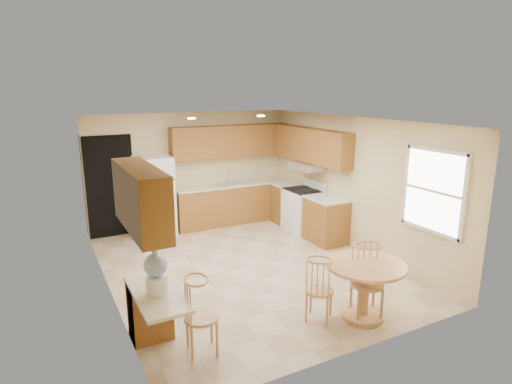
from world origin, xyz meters
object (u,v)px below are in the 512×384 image
refrigerator (154,196)px  stove (303,210)px  chair_desk (204,311)px  water_crock (156,273)px  chair_table_a (323,285)px  dining_table (364,282)px  chair_table_b (373,277)px

refrigerator → stove: size_ratio=1.52×
stove → chair_desk: (-3.47, -3.18, 0.09)m
water_crock → chair_desk: bearing=-30.5°
chair_table_a → dining_table: bearing=30.6°
stove → dining_table: bearing=-110.9°
chair_table_a → chair_table_b: chair_table_b is taller
water_crock → dining_table: bearing=-9.9°
dining_table → chair_table_a: 0.57m
dining_table → stove: bearing=69.1°
water_crock → chair_table_b: bearing=-11.7°
refrigerator → chair_table_b: (1.63, -4.70, -0.22)m
chair_table_b → water_crock: bearing=11.4°
dining_table → chair_table_b: 0.15m
refrigerator → chair_table_a: size_ratio=1.92×
refrigerator → chair_desk: size_ratio=1.81×
refrigerator → stove: 3.14m
chair_table_a → chair_table_b: (0.60, -0.26, 0.08)m
stove → dining_table: (-1.29, -3.38, 0.04)m
dining_table → chair_desk: (-2.18, 0.20, 0.05)m
dining_table → chair_table_a: bearing=163.6°
chair_table_a → chair_table_b: size_ratio=0.86×
dining_table → chair_table_a: size_ratio=1.22×
refrigerator → chair_desk: bearing=-97.8°
chair_desk → water_crock: bearing=-111.4°
refrigerator → chair_table_a: refrigerator is taller
chair_desk → chair_table_a: bearing=98.0°
chair_table_a → water_crock: water_crock is taller
chair_table_a → water_crock: 2.16m
dining_table → refrigerator: bearing=109.0°
stove → water_crock: 4.92m
refrigerator → chair_table_a: bearing=-76.9°
stove → chair_desk: stove is taller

